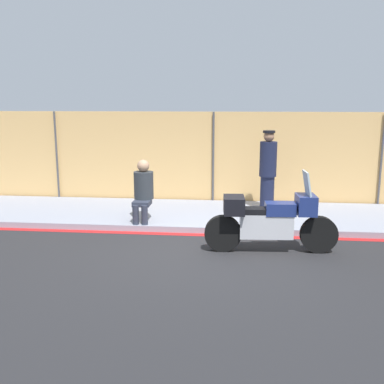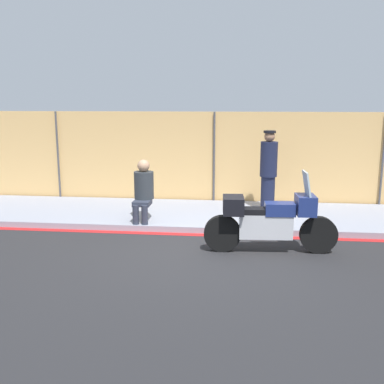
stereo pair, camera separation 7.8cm
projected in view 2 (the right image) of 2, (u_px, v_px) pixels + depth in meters
The scene contains 7 objects.
ground_plane at pixel (200, 253), 7.95m from camera, with size 120.00×120.00×0.00m, color #262628.
sidewalk at pixel (210, 215), 10.31m from camera, with size 30.48×2.57×0.13m.
curb_paint_stripe at pixel (205, 235), 8.99m from camera, with size 30.48×0.18×0.01m.
storefront_fence at pixel (214, 159), 11.43m from camera, with size 28.95×0.17×2.37m.
motorcycle at pixel (269, 220), 7.88m from camera, with size 2.35×0.58×1.46m.
officer_standing at pixel (268, 170), 10.34m from camera, with size 0.39×0.39×1.85m.
person_seated_on_curb at pixel (143, 187), 9.51m from camera, with size 0.42×0.68×1.30m.
Camera 2 is at (0.69, -7.54, 2.65)m, focal length 42.00 mm.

